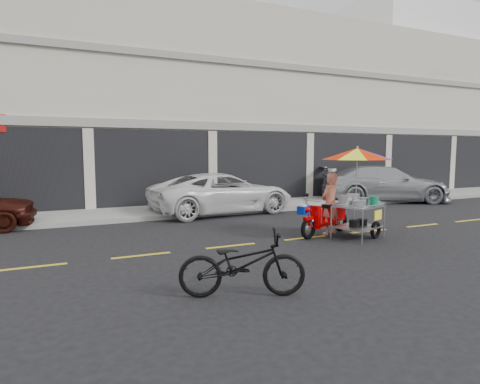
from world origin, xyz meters
name	(u,v)px	position (x,y,z in m)	size (l,w,h in m)	color
ground	(305,238)	(0.00, 0.00, 0.00)	(90.00, 90.00, 0.00)	black
sidewalk	(222,207)	(0.00, 5.50, 0.07)	(45.00, 3.00, 0.15)	gray
shophouse_block	(236,109)	(2.82, 10.59, 4.24)	(36.00, 8.11, 10.40)	beige
centerline	(305,238)	(0.00, 0.00, 0.00)	(42.00, 0.10, 0.01)	gold
white_pickup	(222,193)	(-0.36, 4.56, 0.69)	(2.30, 4.99, 1.39)	white
silver_pickup	(384,184)	(7.06, 4.64, 0.76)	(2.13, 5.23, 1.52)	#AAABB2
near_bicycle	(242,264)	(-3.09, -2.95, 0.49)	(0.65, 1.86, 0.98)	black
food_vendor_rig	(347,180)	(1.04, -0.24, 1.42)	(2.63, 2.20, 2.27)	black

